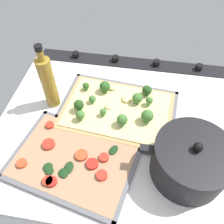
% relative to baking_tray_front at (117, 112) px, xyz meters
% --- Properties ---
extents(ground_plane, '(0.84, 0.68, 0.03)m').
position_rel_baking_tray_front_xyz_m(ground_plane, '(-0.04, 0.04, -0.02)').
color(ground_plane, silver).
extents(stove_control_panel, '(0.81, 0.07, 0.03)m').
position_rel_baking_tray_front_xyz_m(stove_control_panel, '(-0.04, -0.27, 0.00)').
color(stove_control_panel, black).
rests_on(stove_control_panel, ground_plane).
extents(baking_tray_front, '(0.41, 0.31, 0.01)m').
position_rel_baking_tray_front_xyz_m(baking_tray_front, '(0.00, 0.00, 0.00)').
color(baking_tray_front, slate).
rests_on(baking_tray_front, ground_plane).
extents(broccoli_pizza, '(0.39, 0.29, 0.06)m').
position_rel_baking_tray_front_xyz_m(broccoli_pizza, '(-0.00, -0.00, 0.02)').
color(broccoli_pizza, tan).
rests_on(broccoli_pizza, baking_tray_front).
extents(baking_tray_back, '(0.40, 0.32, 0.01)m').
position_rel_baking_tray_front_xyz_m(baking_tray_back, '(0.10, 0.20, 0.00)').
color(baking_tray_back, slate).
rests_on(baking_tray_back, ground_plane).
extents(veggie_pizza_back, '(0.37, 0.29, 0.02)m').
position_rel_baking_tray_front_xyz_m(veggie_pizza_back, '(0.10, 0.20, 0.01)').
color(veggie_pizza_back, '#A97F5C').
rests_on(veggie_pizza_back, baking_tray_back).
extents(cooking_pot, '(0.27, 0.21, 0.14)m').
position_rel_baking_tray_front_xyz_m(cooking_pot, '(-0.22, 0.18, 0.06)').
color(cooking_pot, black).
rests_on(cooking_pot, ground_plane).
extents(oil_bottle, '(0.05, 0.05, 0.24)m').
position_rel_baking_tray_front_xyz_m(oil_bottle, '(0.23, -0.01, 0.10)').
color(oil_bottle, olive).
rests_on(oil_bottle, ground_plane).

